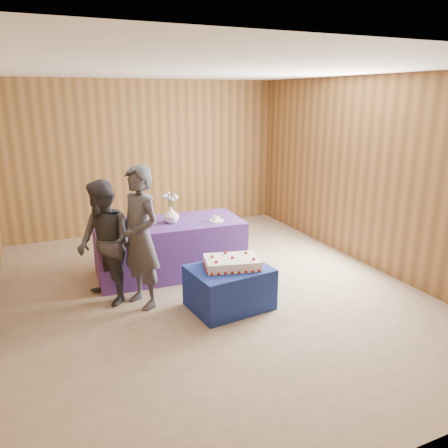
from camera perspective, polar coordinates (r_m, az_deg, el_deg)
ground at (r=5.68m, az=-1.84°, el=-8.81°), size 6.00×6.00×0.00m
room_shell at (r=5.18m, az=-2.03°, el=9.54°), size 5.04×6.04×2.72m
cake_table at (r=5.20m, az=0.71°, el=-8.28°), size 0.97×0.79×0.50m
serving_table at (r=6.16m, az=-7.07°, el=-3.10°), size 2.05×1.01×0.75m
sheet_cake at (r=5.10m, az=1.06°, el=-5.04°), size 0.74×0.58×0.15m
vase at (r=5.99m, az=-6.94°, el=1.21°), size 0.29×0.29×0.22m
flower_spray at (r=5.93m, az=-7.02°, el=3.56°), size 0.22×0.22×0.17m
platter at (r=5.99m, az=-13.76°, el=-0.16°), size 0.40×0.40×0.02m
plate at (r=6.05m, az=-1.00°, el=0.44°), size 0.24×0.24×0.01m
cake_slice at (r=6.03m, az=-1.00°, el=0.81°), size 0.08×0.07×0.09m
knife at (r=5.98m, az=-0.19°, el=0.20°), size 0.25×0.11×0.00m
guest_left at (r=5.14m, az=-10.88°, el=-1.79°), size 0.60×0.72×1.69m
guest_right at (r=5.33m, az=-15.37°, el=-2.47°), size 0.75×0.86×1.50m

